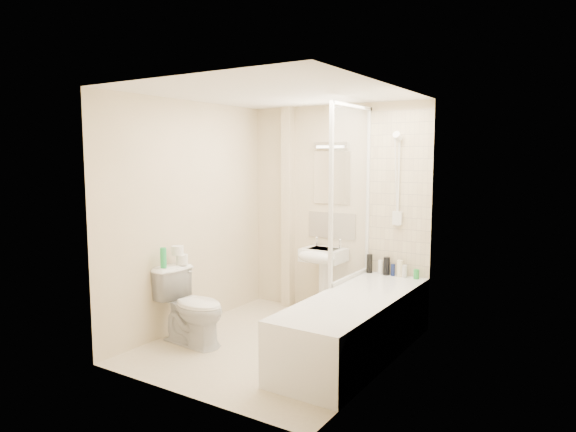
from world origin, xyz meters
The scene contains 26 objects.
floor centered at (0.00, 0.00, 0.00)m, with size 2.50×2.50×0.00m, color beige.
wall_back centered at (0.00, 1.25, 1.20)m, with size 2.20×0.02×2.40m, color beige.
wall_left centered at (-1.10, 0.00, 1.20)m, with size 0.02×2.50×2.40m, color beige.
wall_right centered at (1.10, 0.00, 1.20)m, with size 0.02×2.50×2.40m, color beige.
ceiling centered at (0.00, 0.00, 2.40)m, with size 2.20×2.50×0.02m, color white.
tile_back centered at (0.75, 1.24, 1.42)m, with size 0.70×0.01×1.75m, color beige.
tile_right centered at (1.09, 0.20, 1.42)m, with size 0.01×2.10×1.75m, color beige.
pipe_boxing centered at (-0.62, 1.19, 1.20)m, with size 0.12×0.12×2.40m, color beige.
splashback centered at (-0.05, 1.24, 1.03)m, with size 0.60×0.01×0.30m, color beige.
mirror centered at (-0.05, 1.24, 1.58)m, with size 0.46×0.01×0.60m, color white.
strip_light centered at (-0.05, 1.22, 1.95)m, with size 0.42×0.07×0.07m, color silver.
bathtub centered at (0.75, 0.20, 0.29)m, with size 0.70×2.10×0.55m.
shower_screen centered at (0.40, 0.80, 1.45)m, with size 0.04×0.92×1.80m.
shower_fixture centered at (0.75, 1.19, 1.55)m, with size 0.10×0.16×0.99m.
pedestal_sink centered at (-0.05, 1.01, 0.63)m, with size 0.47×0.45×0.90m.
bottle_black_a centered at (0.46, 1.16, 0.65)m, with size 0.06×0.06×0.21m, color black.
bottle_white_a centered at (0.59, 1.16, 0.63)m, with size 0.05×0.05×0.15m, color white.
bottle_black_b centered at (0.66, 1.16, 0.65)m, with size 0.07×0.07×0.20m, color black.
bottle_blue centered at (0.73, 1.16, 0.61)m, with size 0.04×0.04×0.13m, color #121D4F.
bottle_cream centered at (0.81, 1.16, 0.64)m, with size 0.07×0.07×0.18m, color beige.
bottle_white_b centered at (0.86, 1.16, 0.62)m, with size 0.05×0.05×0.13m, color silver.
bottle_green centered at (0.99, 1.16, 0.60)m, with size 0.06×0.06×0.10m, color green.
toilet centered at (-0.72, -0.39, 0.37)m, with size 0.76×0.47×0.74m, color white.
toilet_roll_lower centered at (-0.95, -0.28, 0.79)m, with size 0.12×0.12×0.10m, color white.
toilet_roll_upper centered at (-0.98, -0.31, 0.89)m, with size 0.12×0.12×0.09m, color white.
green_bottle centered at (-0.98, -0.50, 0.84)m, with size 0.06×0.06×0.20m, color green.
Camera 1 is at (2.67, -3.99, 1.83)m, focal length 32.00 mm.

